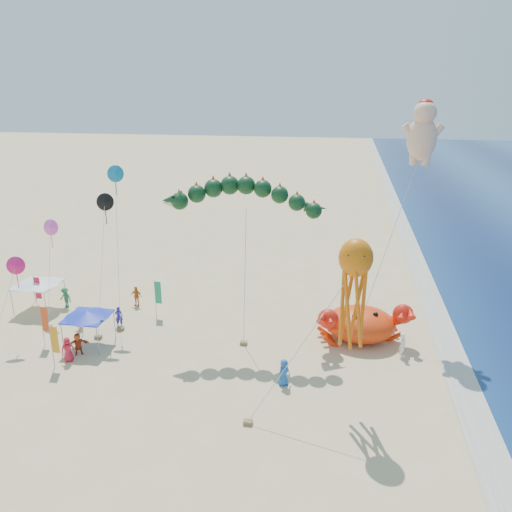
% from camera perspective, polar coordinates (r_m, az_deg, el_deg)
% --- Properties ---
extents(ground, '(320.00, 320.00, 0.00)m').
position_cam_1_polar(ground, '(35.93, 2.63, -11.07)').
color(ground, '#D1B784').
rests_on(ground, ground).
extents(foam_strip, '(320.00, 320.00, 0.00)m').
position_cam_1_polar(foam_strip, '(36.63, 22.01, -11.93)').
color(foam_strip, silver).
rests_on(foam_strip, ground).
extents(crab_inflatable, '(7.05, 5.73, 3.09)m').
position_cam_1_polar(crab_inflatable, '(37.86, 11.81, -7.51)').
color(crab_inflatable, red).
rests_on(crab_inflatable, ground).
extents(dragon_kite, '(11.44, 4.03, 11.53)m').
position_cam_1_polar(dragon_kite, '(35.15, -1.41, 6.30)').
color(dragon_kite, black).
rests_on(dragon_kite, ground).
extents(cherub_kite, '(5.38, 6.16, 17.08)m').
position_cam_1_polar(cherub_kite, '(38.96, 18.51, 13.38)').
color(cherub_kite, '#FFBD9B').
rests_on(cherub_kite, ground).
extents(octopus_kite, '(6.56, 3.83, 10.27)m').
position_cam_1_polar(octopus_kite, '(27.69, 11.10, -3.26)').
color(octopus_kite, orange).
rests_on(octopus_kite, ground).
extents(canopy_blue, '(3.20, 3.20, 2.71)m').
position_cam_1_polar(canopy_blue, '(37.91, -18.73, -6.31)').
color(canopy_blue, gray).
rests_on(canopy_blue, ground).
extents(canopy_white, '(3.56, 3.56, 2.71)m').
position_cam_1_polar(canopy_white, '(45.43, -23.73, -2.74)').
color(canopy_white, gray).
rests_on(canopy_white, ground).
extents(feather_flags, '(10.72, 8.81, 3.20)m').
position_cam_1_polar(feather_flags, '(40.12, -19.98, -5.71)').
color(feather_flags, gray).
rests_on(feather_flags, ground).
extents(beachgoers, '(28.35, 10.55, 1.86)m').
position_cam_1_polar(beachgoers, '(38.94, -14.30, -7.73)').
color(beachgoers, orange).
rests_on(beachgoers, ground).
extents(small_kites, '(7.14, 9.12, 12.25)m').
position_cam_1_polar(small_kites, '(40.00, -20.32, 2.89)').
color(small_kites, black).
rests_on(small_kites, ground).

